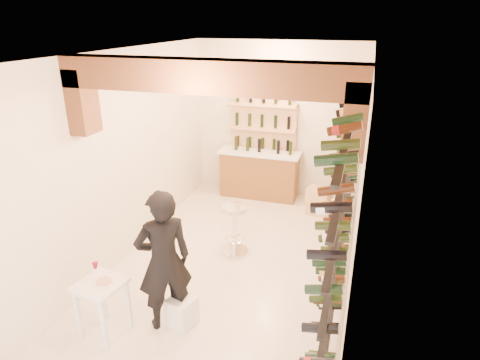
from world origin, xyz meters
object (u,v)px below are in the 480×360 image
(back_counter, at_px, (259,173))
(tasting_table, at_px, (101,292))
(person, at_px, (164,261))
(crate_lower, at_px, (318,207))
(wine_rack, at_px, (343,183))
(white_stool, at_px, (182,312))
(chrome_barstool, at_px, (235,226))

(back_counter, xyz_separation_m, tasting_table, (-0.73, -4.57, 0.07))
(person, bearing_deg, crate_lower, -150.79)
(back_counter, relative_size, person, 0.93)
(person, height_order, crate_lower, person)
(tasting_table, bearing_deg, wine_rack, 46.72)
(white_stool, distance_m, person, 0.75)
(person, relative_size, chrome_barstool, 2.19)
(tasting_table, relative_size, white_stool, 2.31)
(person, bearing_deg, back_counter, -131.04)
(wine_rack, bearing_deg, person, -141.41)
(wine_rack, xyz_separation_m, crate_lower, (-0.50, 2.17, -1.42))
(tasting_table, relative_size, person, 0.49)
(wine_rack, bearing_deg, crate_lower, 103.08)
(person, bearing_deg, chrome_barstool, -138.64)
(tasting_table, bearing_deg, chrome_barstool, 77.35)
(back_counter, height_order, white_stool, back_counter)
(wine_rack, xyz_separation_m, tasting_table, (-2.56, -1.92, -0.95))
(back_counter, distance_m, white_stool, 4.16)
(wine_rack, height_order, white_stool, wine_rack)
(tasting_table, height_order, chrome_barstool, tasting_table)
(tasting_table, distance_m, crate_lower, 4.60)
(tasting_table, distance_m, chrome_barstool, 2.43)
(back_counter, xyz_separation_m, crate_lower, (1.33, -0.48, -0.40))
(back_counter, distance_m, crate_lower, 1.47)
(back_counter, xyz_separation_m, chrome_barstool, (0.20, -2.33, -0.05))
(back_counter, height_order, tasting_table, back_counter)
(wine_rack, relative_size, chrome_barstool, 6.83)
(wine_rack, bearing_deg, tasting_table, -143.12)
(wine_rack, bearing_deg, white_stool, -139.07)
(white_stool, bearing_deg, back_counter, 91.39)
(wine_rack, xyz_separation_m, chrome_barstool, (-1.63, 0.32, -1.06))
(wine_rack, xyz_separation_m, white_stool, (-1.73, -1.50, -1.36))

